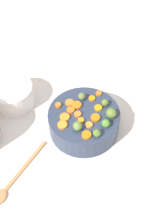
% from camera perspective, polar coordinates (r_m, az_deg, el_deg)
% --- Properties ---
extents(tabletop, '(2.40, 2.40, 0.02)m').
position_cam_1_polar(tabletop, '(1.25, -1.05, -2.84)').
color(tabletop, silver).
rests_on(tabletop, ground).
extents(serving_bowl_carrots, '(0.29, 0.29, 0.10)m').
position_cam_1_polar(serving_bowl_carrots, '(1.19, 0.00, -1.82)').
color(serving_bowl_carrots, '#2B374E').
rests_on(serving_bowl_carrots, tabletop).
extents(carrot_slice_0, '(0.04, 0.04, 0.01)m').
position_cam_1_polar(carrot_slice_0, '(1.08, 0.51, -4.54)').
color(carrot_slice_0, orange).
rests_on(carrot_slice_0, serving_bowl_carrots).
extents(carrot_slice_1, '(0.03, 0.03, 0.01)m').
position_cam_1_polar(carrot_slice_1, '(1.22, 2.91, 3.65)').
color(carrot_slice_1, orange).
rests_on(carrot_slice_1, serving_bowl_carrots).
extents(carrot_slice_2, '(0.05, 0.05, 0.01)m').
position_cam_1_polar(carrot_slice_2, '(1.14, -3.89, -0.93)').
color(carrot_slice_2, orange).
rests_on(carrot_slice_2, serving_bowl_carrots).
extents(carrot_slice_3, '(0.05, 0.05, 0.01)m').
position_cam_1_polar(carrot_slice_3, '(1.17, -1.44, 1.34)').
color(carrot_slice_3, orange).
rests_on(carrot_slice_3, serving_bowl_carrots).
extents(carrot_slice_4, '(0.04, 0.04, 0.01)m').
position_cam_1_polar(carrot_slice_4, '(1.17, 2.81, 0.81)').
color(carrot_slice_4, orange).
rests_on(carrot_slice_4, serving_bowl_carrots).
extents(carrot_slice_5, '(0.04, 0.04, 0.01)m').
position_cam_1_polar(carrot_slice_5, '(1.14, -1.25, -0.45)').
color(carrot_slice_5, orange).
rests_on(carrot_slice_5, serving_bowl_carrots).
extents(carrot_slice_6, '(0.04, 0.04, 0.01)m').
position_cam_1_polar(carrot_slice_6, '(1.11, 1.00, -2.56)').
color(carrot_slice_6, orange).
rests_on(carrot_slice_6, serving_bowl_carrots).
extents(carrot_slice_7, '(0.03, 0.03, 0.01)m').
position_cam_1_polar(carrot_slice_7, '(1.18, -5.07, 1.35)').
color(carrot_slice_7, orange).
rests_on(carrot_slice_7, serving_bowl_carrots).
extents(carrot_slice_8, '(0.04, 0.04, 0.01)m').
position_cam_1_polar(carrot_slice_8, '(1.16, -2.63, 0.38)').
color(carrot_slice_8, orange).
rests_on(carrot_slice_8, serving_bowl_carrots).
extents(carrot_slice_9, '(0.05, 0.05, 0.01)m').
position_cam_1_polar(carrot_slice_9, '(1.18, -2.83, 1.83)').
color(carrot_slice_9, orange).
rests_on(carrot_slice_9, serving_bowl_carrots).
extents(carrot_slice_10, '(0.03, 0.03, 0.01)m').
position_cam_1_polar(carrot_slice_10, '(1.13, -0.60, -1.67)').
color(carrot_slice_10, orange).
rests_on(carrot_slice_10, serving_bowl_carrots).
extents(carrot_slice_11, '(0.05, 0.05, 0.01)m').
position_cam_1_polar(carrot_slice_11, '(1.13, 2.25, -1.14)').
color(carrot_slice_11, orange).
rests_on(carrot_slice_11, serving_bowl_carrots).
extents(carrot_slice_12, '(0.03, 0.03, 0.01)m').
position_cam_1_polar(carrot_slice_12, '(1.20, 1.57, 2.68)').
color(carrot_slice_12, orange).
rests_on(carrot_slice_12, serving_bowl_carrots).
extents(carrot_slice_13, '(0.05, 0.05, 0.01)m').
position_cam_1_polar(carrot_slice_13, '(1.12, -4.25, -2.54)').
color(carrot_slice_13, orange).
rests_on(carrot_slice_13, serving_bowl_carrots).
extents(brussels_sprout_0, '(0.03, 0.03, 0.03)m').
position_cam_1_polar(brussels_sprout_0, '(1.08, 2.54, -4.12)').
color(brussels_sprout_0, '#506F2F').
rests_on(brussels_sprout_0, serving_bowl_carrots).
extents(brussels_sprout_1, '(0.03, 0.03, 0.03)m').
position_cam_1_polar(brussels_sprout_1, '(1.19, -0.42, 3.07)').
color(brussels_sprout_1, '#56723F').
rests_on(brussels_sprout_1, serving_bowl_carrots).
extents(brussels_sprout_2, '(0.03, 0.03, 0.03)m').
position_cam_1_polar(brussels_sprout_2, '(1.11, 4.28, -2.24)').
color(brussels_sprout_2, '#4A872E').
rests_on(brussels_sprout_2, serving_bowl_carrots).
extents(brussels_sprout_3, '(0.04, 0.04, 0.04)m').
position_cam_1_polar(brussels_sprout_3, '(1.13, 5.35, -0.23)').
color(brussels_sprout_3, '#5B752F').
rests_on(brussels_sprout_3, serving_bowl_carrots).
extents(brussels_sprout_4, '(0.04, 0.04, 0.04)m').
position_cam_1_polar(brussels_sprout_4, '(1.09, -1.25, -2.77)').
color(brussels_sprout_4, olive).
rests_on(brussels_sprout_4, serving_bowl_carrots).
extents(brussels_sprout_5, '(0.03, 0.03, 0.03)m').
position_cam_1_polar(brussels_sprout_5, '(1.17, 4.15, 1.84)').
color(brussels_sprout_5, '#56722D').
rests_on(brussels_sprout_5, serving_bowl_carrots).
extents(wooden_spoon, '(0.14, 0.30, 0.01)m').
position_cam_1_polar(wooden_spoon, '(1.13, -14.35, -13.59)').
color(wooden_spoon, '#BA7F4C').
rests_on(wooden_spoon, tabletop).
extents(casserole_dish, '(0.19, 0.19, 0.10)m').
position_cam_1_polar(casserole_dish, '(1.32, -13.86, 3.26)').
color(casserole_dish, white).
rests_on(casserole_dish, tabletop).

